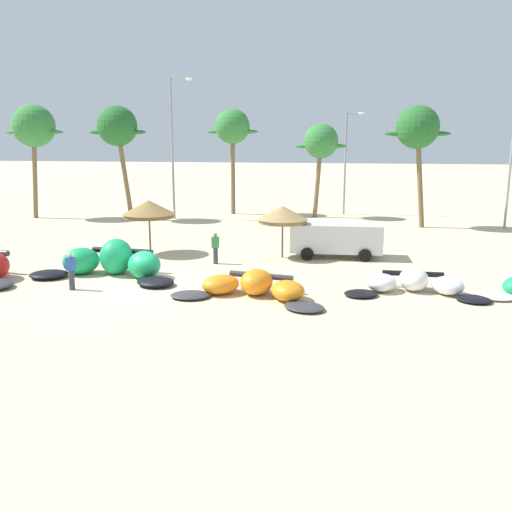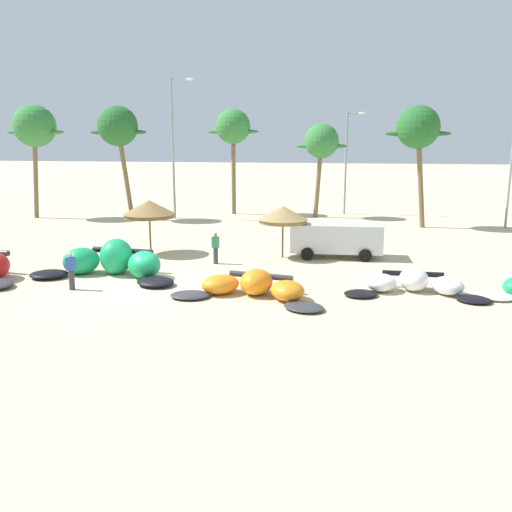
{
  "view_description": "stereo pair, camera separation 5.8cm",
  "coord_description": "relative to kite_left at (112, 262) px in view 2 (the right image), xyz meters",
  "views": [
    {
      "loc": [
        8.96,
        -22.12,
        6.25
      ],
      "look_at": [
        4.7,
        2.0,
        1.0
      ],
      "focal_mm": 38.07,
      "sensor_mm": 36.0,
      "label": 1
    },
    {
      "loc": [
        9.02,
        -22.11,
        6.25
      ],
      "look_at": [
        4.7,
        2.0,
        1.0
      ],
      "focal_mm": 38.07,
      "sensor_mm": 36.0,
      "label": 2
    }
  ],
  "objects": [
    {
      "name": "lamppost_west_center",
      "position": [
        10.38,
        23.91,
        4.14
      ],
      "size": [
        1.55,
        0.24,
        8.56
      ],
      "color": "gray",
      "rests_on": "ground"
    },
    {
      "name": "palm_center_left",
      "position": [
        8.32,
        21.55,
        5.4
      ],
      "size": [
        4.14,
        2.76,
        7.56
      ],
      "color": "brown",
      "rests_on": "ground"
    },
    {
      "name": "kite_left",
      "position": [
        0.0,
        0.0,
        0.0
      ],
      "size": [
        7.47,
        3.67,
        1.7
      ],
      "color": "black",
      "rests_on": "ground"
    },
    {
      "name": "parked_van",
      "position": [
        10.05,
        6.09,
        0.44
      ],
      "size": [
        4.96,
        2.45,
        1.84
      ],
      "color": "silver",
      "rests_on": "ground"
    },
    {
      "name": "palm_left",
      "position": [
        -7.23,
        17.58,
        6.55
      ],
      "size": [
        4.67,
        3.12,
        8.87
      ],
      "color": "brown",
      "rests_on": "ground"
    },
    {
      "name": "beach_umbrella_middle",
      "position": [
        7.31,
        5.47,
        1.7
      ],
      "size": [
        2.73,
        2.73,
        2.81
      ],
      "color": "brown",
      "rests_on": "ground"
    },
    {
      "name": "person_near_kites",
      "position": [
        4.12,
        3.33,
        0.17
      ],
      "size": [
        0.36,
        0.24,
        1.62
      ],
      "color": "#383842",
      "rests_on": "ground"
    },
    {
      "name": "kite_center",
      "position": [
        13.63,
        -0.49,
        -0.27
      ],
      "size": [
        6.09,
        2.74,
        0.99
      ],
      "color": "black",
      "rests_on": "ground"
    },
    {
      "name": "lamppost_west",
      "position": [
        -3.1,
        18.8,
        5.4
      ],
      "size": [
        1.88,
        0.24,
        10.97
      ],
      "color": "gray",
      "rests_on": "ground"
    },
    {
      "name": "ground_plane",
      "position": [
        1.96,
        -1.04,
        -0.65
      ],
      "size": [
        260.0,
        260.0,
        0.0
      ],
      "primitive_type": "plane",
      "color": "beige"
    },
    {
      "name": "beach_umbrella_near_van",
      "position": [
        -0.11,
        5.17,
        1.88
      ],
      "size": [
        2.92,
        2.92,
        3.01
      ],
      "color": "brown",
      "rests_on": "ground"
    },
    {
      "name": "palm_center_right",
      "position": [
        15.34,
        17.58,
        6.37
      ],
      "size": [
        4.57,
        3.04,
        8.67
      ],
      "color": "brown",
      "rests_on": "ground"
    },
    {
      "name": "palm_left_of_gap",
      "position": [
        0.86,
        22.4,
        6.57
      ],
      "size": [
        4.37,
        2.91,
        8.83
      ],
      "color": "brown",
      "rests_on": "ground"
    },
    {
      "name": "kite_left_of_center",
      "position": [
        7.13,
        -2.24,
        -0.24
      ],
      "size": [
        6.62,
        3.59,
        1.06
      ],
      "color": "#333338",
      "rests_on": "ground"
    },
    {
      "name": "palm_leftmost",
      "position": [
        -14.08,
        17.17,
        6.6
      ],
      "size": [
        5.0,
        3.33,
        9.02
      ],
      "color": "brown",
      "rests_on": "ground"
    },
    {
      "name": "person_by_umbrellas",
      "position": [
        -0.68,
        -2.57,
        0.17
      ],
      "size": [
        0.36,
        0.24,
        1.62
      ],
      "color": "#383842",
      "rests_on": "ground"
    }
  ]
}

